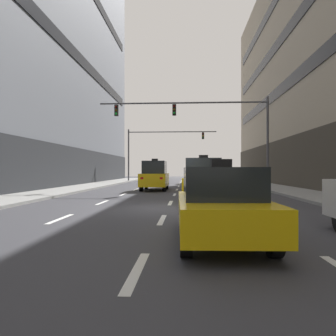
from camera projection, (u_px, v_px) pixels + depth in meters
ground_plane at (168, 208)px, 12.89m from camera, size 120.00×120.00×0.00m
lane_stripe_l1_s3 at (60, 219)px, 10.08m from camera, size 0.16×2.00×0.01m
lane_stripe_l1_s4 at (102, 202)px, 15.07m from camera, size 0.16×2.00×0.01m
lane_stripe_l1_s5 at (123, 194)px, 20.06m from camera, size 0.16×2.00×0.01m
lane_stripe_l1_s6 at (136, 189)px, 25.05m from camera, size 0.16×2.00×0.01m
lane_stripe_l1_s7 at (144, 186)px, 30.04m from camera, size 0.16×2.00×0.01m
lane_stripe_l1_s8 at (151, 184)px, 35.04m from camera, size 0.16×2.00×0.01m
lane_stripe_l1_s9 at (155, 182)px, 40.03m from camera, size 0.16×2.00×0.01m
lane_stripe_l1_s10 at (159, 181)px, 45.02m from camera, size 0.16×2.00×0.01m
lane_stripe_l2_s2 at (137, 271)px, 4.90m from camera, size 0.16×2.00×0.01m
lane_stripe_l2_s3 at (162, 220)px, 9.89m from camera, size 0.16×2.00×0.01m
lane_stripe_l2_s4 at (170, 203)px, 14.88m from camera, size 0.16×2.00×0.01m
lane_stripe_l2_s5 at (175, 195)px, 19.88m from camera, size 0.16×2.00×0.01m
lane_stripe_l2_s6 at (177, 190)px, 24.87m from camera, size 0.16×2.00×0.01m
lane_stripe_l2_s7 at (179, 186)px, 29.86m from camera, size 0.16×2.00×0.01m
lane_stripe_l2_s8 at (180, 184)px, 34.85m from camera, size 0.16×2.00×0.01m
lane_stripe_l2_s9 at (181, 182)px, 39.84m from camera, size 0.16×2.00×0.01m
lane_stripe_l2_s10 at (181, 181)px, 44.83m from camera, size 0.16×2.00×0.01m
lane_stripe_l3_s3 at (268, 221)px, 9.71m from camera, size 0.16×2.00×0.01m
lane_stripe_l3_s4 at (240, 203)px, 14.70m from camera, size 0.16×2.00×0.01m
lane_stripe_l3_s5 at (227, 195)px, 19.69m from camera, size 0.16×2.00×0.01m
lane_stripe_l3_s6 at (219, 190)px, 24.68m from camera, size 0.16×2.00×0.01m
lane_stripe_l3_s7 at (213, 186)px, 29.67m from camera, size 0.16×2.00×0.01m
lane_stripe_l3_s8 at (209, 184)px, 34.67m from camera, size 0.16×2.00×0.01m
lane_stripe_l3_s9 at (207, 182)px, 39.66m from camera, size 0.16×2.00×0.01m
lane_stripe_l3_s10 at (204, 181)px, 44.65m from camera, size 0.16×2.00×0.01m
taxi_driving_0 at (203, 181)px, 15.07m from camera, size 1.96×4.29×2.21m
taxi_driving_1 at (194, 174)px, 36.03m from camera, size 1.86×4.33×2.26m
taxi_driving_2 at (155, 176)px, 24.16m from camera, size 1.87×4.48×2.35m
taxi_driving_3 at (220, 205)px, 6.90m from camera, size 1.89×4.26×1.75m
traffic_signal_0 at (207, 121)px, 24.28m from camera, size 12.70×0.35×6.82m
traffic_signal_1 at (156, 144)px, 41.52m from camera, size 11.32×0.35×6.58m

